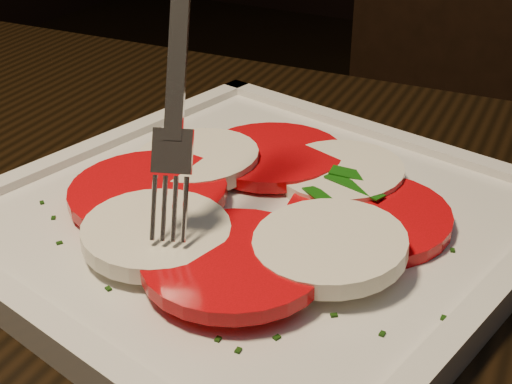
# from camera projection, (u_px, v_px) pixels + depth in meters

# --- Properties ---
(chair) EXTENTS (0.43, 0.43, 0.93)m
(chair) POSITION_uv_depth(u_px,v_px,m) (454.00, 134.00, 1.09)
(chair) COLOR black
(chair) RESTS_ON ground
(plate) EXTENTS (0.37, 0.37, 0.01)m
(plate) POSITION_uv_depth(u_px,v_px,m) (256.00, 223.00, 0.44)
(plate) COLOR white
(plate) RESTS_ON table
(caprese_salad) EXTENTS (0.26, 0.23, 0.02)m
(caprese_salad) POSITION_uv_depth(u_px,v_px,m) (256.00, 201.00, 0.43)
(caprese_salad) COLOR red
(caprese_salad) RESTS_ON plate
(fork) EXTENTS (0.07, 0.10, 0.17)m
(fork) POSITION_uv_depth(u_px,v_px,m) (183.00, 49.00, 0.38)
(fork) COLOR white
(fork) RESTS_ON caprese_salad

